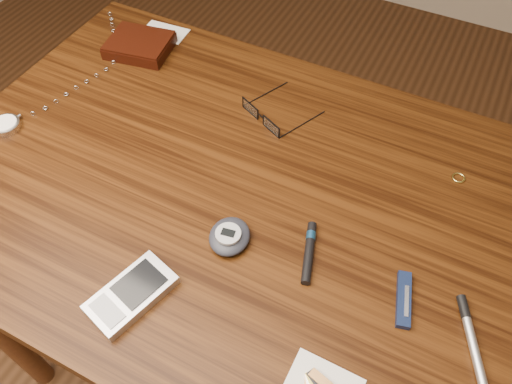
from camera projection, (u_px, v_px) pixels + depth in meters
ground at (242, 352)px, 1.40m from camera, size 3.80×3.80×0.00m
desk at (234, 222)px, 0.89m from camera, size 1.00×0.70×0.75m
wallet_and_card at (140, 45)px, 1.02m from camera, size 0.14×0.17×0.03m
eyeglasses at (264, 116)px, 0.89m from camera, size 0.14×0.14×0.02m
gold_ring at (459, 178)px, 0.82m from camera, size 0.03×0.03×0.00m
pocket_watch at (13, 120)px, 0.89m from camera, size 0.12×0.40×0.02m
pda_phone at (131, 294)px, 0.68m from camera, size 0.09×0.13×0.02m
pedometer at (229, 236)px, 0.73m from camera, size 0.07×0.08×0.03m
pocket_knife at (404, 299)px, 0.68m from camera, size 0.04×0.08×0.01m
silver_pen at (472, 341)px, 0.64m from camera, size 0.08×0.14×0.01m
black_blue_pen at (309, 250)px, 0.73m from camera, size 0.04×0.10×0.01m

